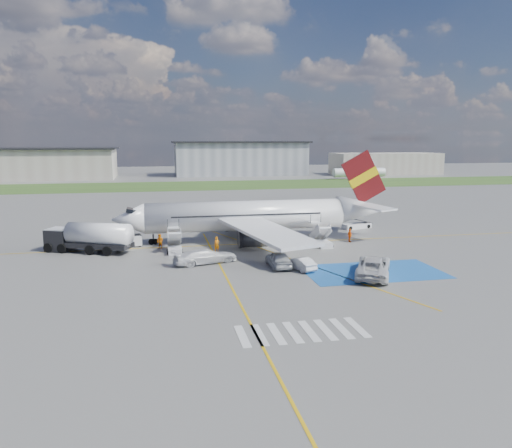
# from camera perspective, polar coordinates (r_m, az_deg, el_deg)

# --- Properties ---
(ground) EXTENTS (400.00, 400.00, 0.00)m
(ground) POSITION_cam_1_polar(r_m,az_deg,el_deg) (53.05, 1.48, -4.93)
(ground) COLOR #60605E
(ground) RESTS_ON ground
(grass_strip) EXTENTS (400.00, 30.00, 0.01)m
(grass_strip) POSITION_cam_1_polar(r_m,az_deg,el_deg) (146.09, -6.91, 4.39)
(grass_strip) COLOR #2D4C1E
(grass_strip) RESTS_ON ground
(taxiway_line_main) EXTENTS (120.00, 0.20, 0.01)m
(taxiway_line_main) POSITION_cam_1_polar(r_m,az_deg,el_deg) (64.49, -0.91, -2.28)
(taxiway_line_main) COLOR gold
(taxiway_line_main) RESTS_ON ground
(taxiway_line_cross) EXTENTS (0.20, 60.00, 0.01)m
(taxiway_line_cross) POSITION_cam_1_polar(r_m,az_deg,el_deg) (42.70, -2.10, -8.58)
(taxiway_line_cross) COLOR gold
(taxiway_line_cross) RESTS_ON ground
(taxiway_line_diag) EXTENTS (20.71, 56.45, 0.01)m
(taxiway_line_diag) POSITION_cam_1_polar(r_m,az_deg,el_deg) (64.49, -0.91, -2.28)
(taxiway_line_diag) COLOR gold
(taxiway_line_diag) RESTS_ON ground
(staging_box) EXTENTS (14.00, 8.00, 0.01)m
(staging_box) POSITION_cam_1_polar(r_m,az_deg,el_deg) (52.54, 13.21, -5.33)
(staging_box) COLOR #1C59A8
(staging_box) RESTS_ON ground
(crosswalk) EXTENTS (9.00, 4.00, 0.01)m
(crosswalk) POSITION_cam_1_polar(r_m,az_deg,el_deg) (36.05, 5.18, -12.15)
(crosswalk) COLOR silver
(crosswalk) RESTS_ON ground
(terminal_west) EXTENTS (60.00, 22.00, 10.00)m
(terminal_west) POSITION_cam_1_polar(r_m,az_deg,el_deg) (185.38, -25.17, 6.21)
(terminal_west) COLOR #A0978A
(terminal_west) RESTS_ON ground
(terminal_centre) EXTENTS (48.00, 18.00, 12.00)m
(terminal_centre) POSITION_cam_1_polar(r_m,az_deg,el_deg) (187.83, -1.81, 7.46)
(terminal_centre) COLOR gray
(terminal_centre) RESTS_ON ground
(terminal_east) EXTENTS (40.00, 16.00, 8.00)m
(terminal_east) POSITION_cam_1_polar(r_m,az_deg,el_deg) (198.16, 14.54, 6.69)
(terminal_east) COLOR #A0978A
(terminal_east) RESTS_ON ground
(airliner) EXTENTS (36.81, 32.95, 11.92)m
(airliner) POSITION_cam_1_polar(r_m,az_deg,el_deg) (66.09, 0.05, 1.00)
(airliner) COLOR silver
(airliner) RESTS_ON ground
(airstairs_fwd) EXTENTS (1.90, 5.20, 3.60)m
(airstairs_fwd) POSITION_cam_1_polar(r_m,az_deg,el_deg) (60.13, -9.27, -2.69)
(airstairs_fwd) COLOR silver
(airstairs_fwd) RESTS_ON ground
(airstairs_aft) EXTENTS (1.90, 5.20, 3.60)m
(airstairs_aft) POSITION_cam_1_polar(r_m,az_deg,el_deg) (63.51, 7.65, -1.99)
(airstairs_aft) COLOR silver
(airstairs_aft) RESTS_ON ground
(fuel_tanker) EXTENTS (10.71, 6.92, 3.60)m
(fuel_tanker) POSITION_cam_1_polar(r_m,az_deg,el_deg) (62.74, -18.50, -1.72)
(fuel_tanker) COLOR black
(fuel_tanker) RESTS_ON ground
(gpu_cart) EXTENTS (2.10, 1.64, 1.55)m
(gpu_cart) POSITION_cam_1_polar(r_m,az_deg,el_deg) (64.52, -13.82, -1.93)
(gpu_cart) COLOR silver
(gpu_cart) RESTS_ON ground
(belt_loader) EXTENTS (5.09, 2.87, 1.47)m
(belt_loader) POSITION_cam_1_polar(r_m,az_deg,el_deg) (77.05, 11.44, -0.22)
(belt_loader) COLOR silver
(belt_loader) RESTS_ON ground
(car_silver_a) EXTENTS (2.04, 4.99, 1.70)m
(car_silver_a) POSITION_cam_1_polar(r_m,az_deg,el_deg) (52.91, 2.58, -4.02)
(car_silver_a) COLOR #B2B6BA
(car_silver_a) RESTS_ON ground
(car_silver_b) EXTENTS (2.72, 4.32, 1.35)m
(car_silver_b) POSITION_cam_1_polar(r_m,az_deg,el_deg) (51.98, 5.06, -4.50)
(car_silver_b) COLOR silver
(car_silver_b) RESTS_ON ground
(van_white_a) EXTENTS (5.80, 7.36, 2.51)m
(van_white_a) POSITION_cam_1_polar(r_m,az_deg,el_deg) (51.00, 13.28, -4.33)
(van_white_a) COLOR silver
(van_white_a) RESTS_ON ground
(van_white_b) EXTENTS (5.73, 3.55, 2.09)m
(van_white_b) POSITION_cam_1_polar(r_m,az_deg,el_deg) (54.55, -5.82, -3.43)
(van_white_b) COLOR silver
(van_white_b) RESTS_ON ground
(crew_fwd) EXTENTS (0.78, 0.62, 1.87)m
(crew_fwd) POSITION_cam_1_polar(r_m,az_deg,el_deg) (59.85, -4.50, -2.34)
(crew_fwd) COLOR orange
(crew_fwd) RESTS_ON ground
(crew_nose) EXTENTS (1.14, 1.11, 1.85)m
(crew_nose) POSITION_cam_1_polar(r_m,az_deg,el_deg) (62.61, -10.92, -1.96)
(crew_nose) COLOR orange
(crew_nose) RESTS_ON ground
(crew_aft) EXTENTS (0.50, 1.06, 1.77)m
(crew_aft) POSITION_cam_1_polar(r_m,az_deg,el_deg) (66.57, 10.67, -1.29)
(crew_aft) COLOR orange
(crew_aft) RESTS_ON ground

